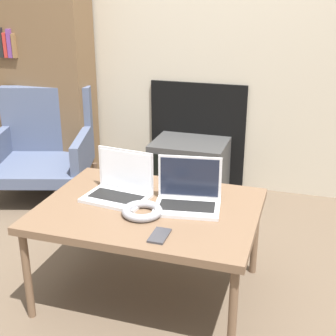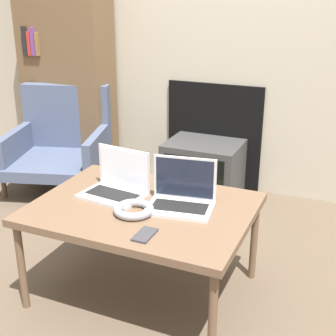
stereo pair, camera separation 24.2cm
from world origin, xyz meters
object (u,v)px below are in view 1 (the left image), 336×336
at_px(laptop_right, 188,196).
at_px(tv, 190,168).
at_px(headphones, 143,211).
at_px(armchair, 43,145).
at_px(laptop_left, 120,187).
at_px(phone, 159,236).

distance_m(laptop_right, tv, 1.26).
relative_size(headphones, tv, 0.35).
relative_size(headphones, armchair, 0.22).
height_order(headphones, armchair, armchair).
bearing_deg(tv, laptop_right, -75.70).
distance_m(laptop_left, headphones, 0.24).
xyz_separation_m(tv, armchair, (-1.06, -0.24, 0.15)).
height_order(laptop_left, headphones, laptop_left).
bearing_deg(headphones, phone, -51.15).
relative_size(laptop_left, headphones, 1.76).
distance_m(laptop_right, headphones, 0.23).
xyz_separation_m(laptop_right, phone, (-0.03, -0.32, -0.05)).
relative_size(tv, armchair, 0.63).
xyz_separation_m(laptop_left, armchair, (-1.02, 0.94, -0.18)).
relative_size(laptop_right, armchair, 0.39).
xyz_separation_m(laptop_right, armchair, (-1.36, 0.94, -0.18)).
bearing_deg(tv, headphones, -84.30).
bearing_deg(armchair, tv, -4.21).
bearing_deg(phone, laptop_right, 83.78).
xyz_separation_m(laptop_left, tv, (0.04, 1.18, -0.33)).
height_order(laptop_left, armchair, armchair).
bearing_deg(laptop_right, headphones, -145.97).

